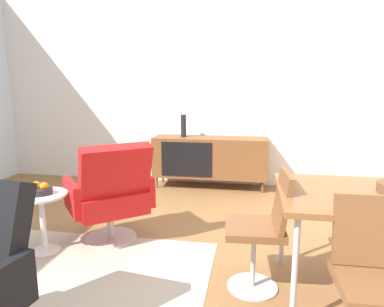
% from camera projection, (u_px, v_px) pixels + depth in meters
% --- Properties ---
extents(ground_plane, '(8.32, 8.32, 0.00)m').
position_uv_depth(ground_plane, '(163.00, 267.00, 2.75)').
color(ground_plane, olive).
extents(wall_back, '(6.80, 0.12, 2.80)m').
position_uv_depth(wall_back, '(206.00, 88.00, 5.00)').
color(wall_back, white).
rests_on(wall_back, ground_plane).
extents(sideboard, '(1.60, 0.45, 0.72)m').
position_uv_depth(sideboard, '(210.00, 157.00, 4.87)').
color(sideboard, brown).
rests_on(sideboard, ground_plane).
extents(vase_cobalt, '(0.08, 0.08, 0.31)m').
position_uv_depth(vase_cobalt, '(183.00, 126.00, 4.85)').
color(vase_cobalt, black).
rests_on(vase_cobalt, sideboard).
extents(dining_chair_front_left, '(0.41, 0.43, 0.86)m').
position_uv_depth(dining_chair_front_left, '(375.00, 276.00, 1.74)').
color(dining_chair_front_left, brown).
rests_on(dining_chair_front_left, ground_plane).
extents(dining_chair_near_window, '(0.45, 0.42, 0.86)m').
position_uv_depth(dining_chair_near_window, '(263.00, 226.00, 2.37)').
color(dining_chair_near_window, brown).
rests_on(dining_chair_near_window, ground_plane).
extents(lounge_chair_red, '(0.91, 0.90, 0.95)m').
position_uv_depth(lounge_chair_red, '(111.00, 193.00, 3.12)').
color(lounge_chair_red, red).
rests_on(lounge_chair_red, ground_plane).
extents(side_table_round, '(0.44, 0.44, 0.52)m').
position_uv_depth(side_table_round, '(42.00, 216.00, 2.96)').
color(side_table_round, white).
rests_on(side_table_round, ground_plane).
extents(fruit_bowl, '(0.20, 0.20, 0.11)m').
position_uv_depth(fruit_bowl, '(40.00, 190.00, 2.91)').
color(fruit_bowl, '#262628').
rests_on(fruit_bowl, side_table_round).
extents(area_rug, '(2.20, 1.70, 0.01)m').
position_uv_depth(area_rug, '(55.00, 284.00, 2.50)').
color(area_rug, '#B7AD99').
rests_on(area_rug, ground_plane).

